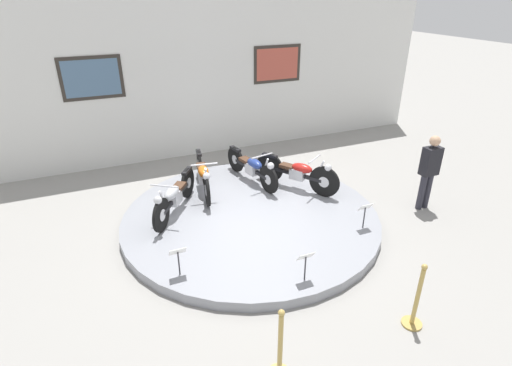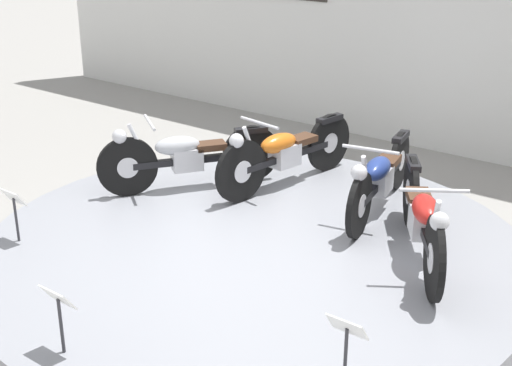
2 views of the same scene
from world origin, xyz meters
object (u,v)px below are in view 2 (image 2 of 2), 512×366
at_px(motorcycle_orange, 285,151).
at_px(motorcycle_red, 423,217).
at_px(info_placard_front_right, 347,336).
at_px(info_placard_front_centre, 59,306).
at_px(info_placard_front_left, 14,204).
at_px(motorcycle_silver, 187,155).
at_px(motorcycle_blue, 380,176).

height_order(motorcycle_orange, motorcycle_red, motorcycle_red).
height_order(motorcycle_orange, info_placard_front_right, motorcycle_orange).
bearing_deg(motorcycle_red, info_placard_front_centre, -116.15).
distance_m(motorcycle_orange, info_placard_front_left, 2.83).
height_order(motorcycle_red, info_placard_front_left, motorcycle_red).
height_order(motorcycle_silver, info_placard_front_right, motorcycle_silver).
bearing_deg(motorcycle_silver, motorcycle_orange, 41.92).
xyz_separation_m(motorcycle_silver, info_placard_front_left, (-0.37, -1.88, -0.02)).
xyz_separation_m(motorcycle_orange, info_placard_front_right, (2.29, -2.59, -0.03)).
relative_size(motorcycle_orange, info_placard_front_right, 3.89).
relative_size(motorcycle_silver, info_placard_front_left, 3.25).
bearing_deg(info_placard_front_left, info_placard_front_right, 0.00).
height_order(info_placard_front_left, info_placard_front_centre, same).
bearing_deg(info_placard_front_left, motorcycle_red, 31.57).
xyz_separation_m(motorcycle_silver, motorcycle_orange, (0.78, 0.70, 0.01)).
xyz_separation_m(info_placard_front_left, info_placard_front_right, (3.44, 0.00, 0.00)).
relative_size(motorcycle_silver, motorcycle_red, 0.97).
distance_m(motorcycle_red, info_placard_front_left, 3.60).
height_order(motorcycle_orange, motorcycle_blue, motorcycle_orange).
bearing_deg(motorcycle_red, info_placard_front_left, -148.43).
height_order(motorcycle_red, info_placard_front_centre, motorcycle_red).
distance_m(motorcycle_blue, info_placard_front_left, 3.45).
distance_m(motorcycle_silver, info_placard_front_left, 1.92).
xyz_separation_m(motorcycle_red, info_placard_front_left, (-3.07, -1.89, -0.03)).
bearing_deg(info_placard_front_centre, motorcycle_orange, 99.40).
xyz_separation_m(motorcycle_orange, motorcycle_red, (1.92, -0.70, 0.01)).
bearing_deg(motorcycle_orange, motorcycle_red, -20.02).
distance_m(motorcycle_silver, motorcycle_red, 2.70).
xyz_separation_m(motorcycle_silver, info_placard_front_centre, (1.35, -2.75, -0.02)).
distance_m(motorcycle_orange, motorcycle_red, 2.04).
bearing_deg(info_placard_front_right, info_placard_front_centre, -153.37).
xyz_separation_m(motorcycle_blue, info_placard_front_right, (1.15, -2.58, -0.01)).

